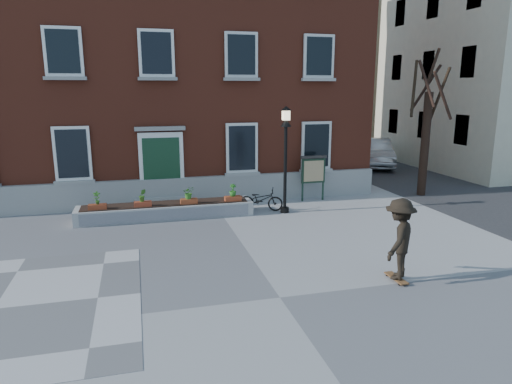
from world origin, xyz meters
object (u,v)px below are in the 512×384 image
object	(u,v)px
lamp_post	(286,145)
skateboarder	(399,239)
parked_car	(375,153)
bicycle	(261,199)
notice_board	(313,171)

from	to	relation	value
lamp_post	skateboarder	size ratio (longest dim) A/B	1.93
parked_car	skateboarder	bearing A→B (deg)	-95.63
lamp_post	bicycle	bearing A→B (deg)	148.21
parked_car	lamp_post	size ratio (longest dim) A/B	1.27
bicycle	notice_board	world-z (taller)	notice_board
lamp_post	notice_board	xyz separation A→B (m)	(1.71, 1.48, -1.28)
bicycle	notice_board	bearing A→B (deg)	-47.98
bicycle	skateboarder	world-z (taller)	skateboarder
lamp_post	parked_car	bearing A→B (deg)	45.32
skateboarder	bicycle	bearing A→B (deg)	101.72
notice_board	skateboarder	bearing A→B (deg)	-97.27
skateboarder	notice_board	bearing A→B (deg)	82.73
bicycle	skateboarder	distance (m)	7.25
parked_car	lamp_post	distance (m)	12.09
parked_car	notice_board	bearing A→B (deg)	-112.17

